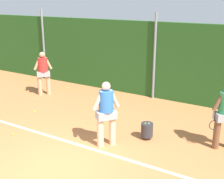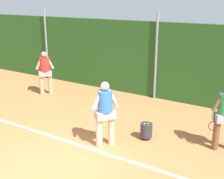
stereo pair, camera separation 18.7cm
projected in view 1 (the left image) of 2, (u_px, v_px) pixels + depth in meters
ground_plane at (95, 139)px, 8.89m from camera, size 31.93×31.93×0.00m
hedge_fence_backdrop at (156, 61)px, 12.14m from camera, size 20.75×0.25×3.14m
fence_post_left at (44, 45)px, 14.85m from camera, size 0.10×0.10×3.51m
fence_post_center at (154, 57)px, 11.94m from camera, size 0.10×0.10×3.51m
court_baseline_paint at (84, 146)px, 8.42m from camera, size 15.17×0.10×0.01m
player_foreground_near at (106, 111)px, 8.20m from camera, size 0.59×0.66×1.89m
player_backcourt_far at (43, 71)px, 12.61m from camera, size 0.61×0.61×1.87m
ball_hopper at (147, 130)px, 8.81m from camera, size 0.36×0.36×0.51m
tennis_ball_0 at (13, 134)px, 9.11m from camera, size 0.07×0.07×0.07m
tennis_ball_2 at (41, 82)px, 14.63m from camera, size 0.07×0.07×0.07m
tennis_ball_5 at (68, 88)px, 13.68m from camera, size 0.07×0.07×0.07m
tennis_ball_6 at (35, 111)px, 10.92m from camera, size 0.07×0.07×0.07m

